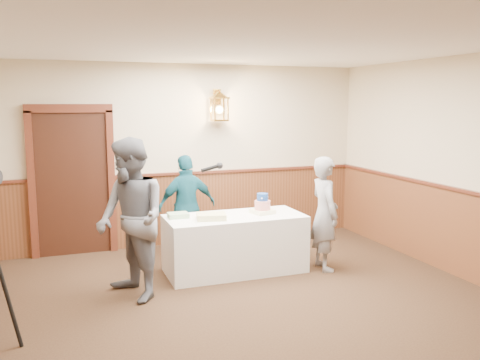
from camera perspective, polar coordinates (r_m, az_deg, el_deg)
The scene contains 9 objects.
ground at distance 5.08m, azimuth 2.99°, elevation -17.11°, with size 7.00×7.00×0.00m, color black.
room_shell at distance 5.02m, azimuth 0.54°, elevation 0.80°, with size 6.02×7.02×2.81m.
display_table at distance 6.73m, azimuth -0.59°, elevation -7.14°, with size 1.80×0.80×0.75m, color white.
tiered_cake at distance 6.76m, azimuth 2.53°, elevation -2.89°, with size 0.32×0.32×0.27m.
sheet_cake_yellow at distance 6.44m, azimuth -3.25°, elevation -4.10°, with size 0.36×0.28×0.07m, color #D5DA82.
sheet_cake_green at distance 6.57m, azimuth -6.96°, elevation -3.95°, with size 0.26×0.20×0.06m, color #92BF87.
interviewer at distance 5.81m, azimuth -12.12°, elevation -4.36°, with size 1.62×1.07×1.84m.
baker at distance 6.82m, azimuth 9.47°, elevation -3.73°, with size 0.55×0.36×1.52m, color gray.
assistant_p at distance 7.34m, azimuth -5.97°, elevation -2.92°, with size 0.87×0.36×1.48m, color #165263.
Camera 1 is at (-1.80, -4.21, 2.21)m, focal length 38.00 mm.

